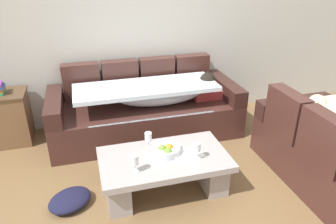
% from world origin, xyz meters
% --- Properties ---
extents(ground_plane, '(14.00, 14.00, 0.00)m').
position_xyz_m(ground_plane, '(0.00, 0.00, 0.00)').
color(ground_plane, brown).
extents(back_wall, '(9.00, 0.10, 2.70)m').
position_xyz_m(back_wall, '(0.00, 2.15, 1.35)').
color(back_wall, beige).
rests_on(back_wall, ground_plane).
extents(couch_along_wall, '(2.31, 0.92, 0.88)m').
position_xyz_m(couch_along_wall, '(-0.13, 1.62, 0.33)').
color(couch_along_wall, '#43241F').
rests_on(couch_along_wall, ground_plane).
extents(coffee_table, '(1.20, 0.68, 0.38)m').
position_xyz_m(coffee_table, '(-0.24, 0.45, 0.24)').
color(coffee_table, '#9E9694').
rests_on(coffee_table, ground_plane).
extents(fruit_bowl, '(0.28, 0.28, 0.10)m').
position_xyz_m(fruit_bowl, '(-0.21, 0.50, 0.42)').
color(fruit_bowl, silver).
rests_on(fruit_bowl, coffee_table).
extents(wine_glass_near_left, '(0.07, 0.07, 0.17)m').
position_xyz_m(wine_glass_near_left, '(-0.54, 0.30, 0.50)').
color(wine_glass_near_left, silver).
rests_on(wine_glass_near_left, coffee_table).
extents(wine_glass_near_right, '(0.07, 0.07, 0.17)m').
position_xyz_m(wine_glass_near_right, '(0.04, 0.34, 0.50)').
color(wine_glass_near_right, silver).
rests_on(wine_glass_near_right, coffee_table).
extents(wine_glass_far_back, '(0.07, 0.07, 0.17)m').
position_xyz_m(wine_glass_far_back, '(-0.35, 0.65, 0.50)').
color(wine_glass_far_back, silver).
rests_on(wine_glass_far_back, coffee_table).
extents(open_magazine, '(0.31, 0.25, 0.01)m').
position_xyz_m(open_magazine, '(-0.02, 0.43, 0.39)').
color(open_magazine, white).
rests_on(open_magazine, coffee_table).
extents(crumpled_garment, '(0.51, 0.49, 0.12)m').
position_xyz_m(crumpled_garment, '(-1.13, 0.47, 0.06)').
color(crumpled_garment, '#191933').
rests_on(crumpled_garment, ground_plane).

